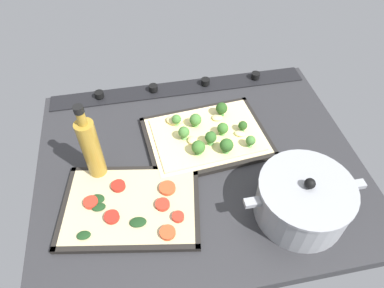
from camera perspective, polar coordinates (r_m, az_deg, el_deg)
name	(u,v)px	position (r cm, az deg, el deg)	size (l,w,h in cm)	color
ground_plane	(199,165)	(93.88, 1.19, -3.47)	(84.98, 69.01, 3.00)	#28282B
stove_control_panel	(180,87)	(114.02, -2.02, 9.27)	(81.58, 7.00, 2.60)	black
baking_tray_front	(206,138)	(97.90, 2.35, 1.01)	(35.62, 27.59, 1.30)	black
broccoli_pizza	(207,134)	(96.61, 2.48, 1.60)	(33.01, 24.97, 5.68)	beige
baking_tray_back	(131,206)	(85.48, -9.98, -10.07)	(36.01, 28.18, 1.30)	black
veggie_pizza_back	(131,205)	(84.75, -9.92, -9.91)	(33.24, 25.41, 1.90)	tan
cooking_pot	(303,200)	(83.36, 17.74, -8.71)	(28.16, 21.38, 12.73)	gray
oil_bottle	(92,149)	(85.83, -16.17, -0.84)	(4.49, 4.49, 23.44)	olive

